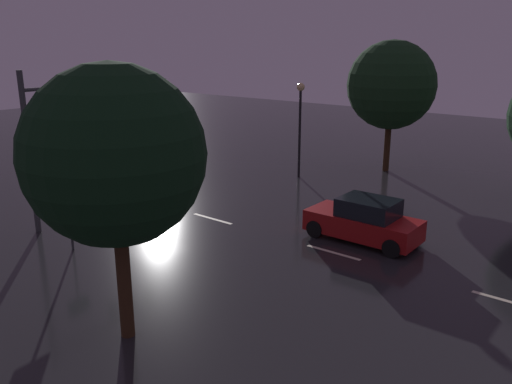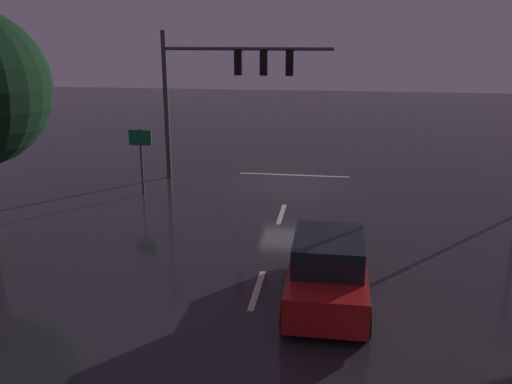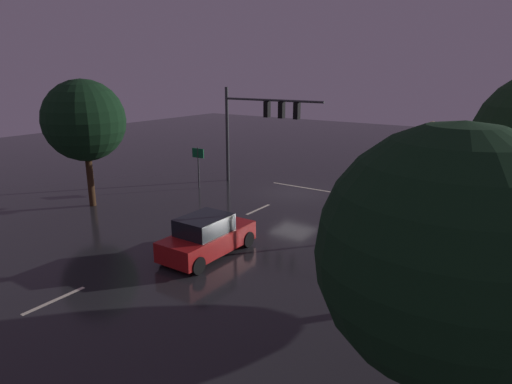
# 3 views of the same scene
# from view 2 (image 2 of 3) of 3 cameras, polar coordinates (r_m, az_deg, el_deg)

# --- Properties ---
(ground_plane) EXTENTS (80.00, 80.00, 0.00)m
(ground_plane) POSITION_cam_2_polar(r_m,az_deg,el_deg) (23.09, 3.74, 0.82)
(ground_plane) COLOR #232326
(traffic_signal_assembly) EXTENTS (7.23, 0.47, 6.35)m
(traffic_signal_assembly) POSITION_cam_2_polar(r_m,az_deg,el_deg) (23.12, -3.25, 12.10)
(traffic_signal_assembly) COLOR #383A3D
(traffic_signal_assembly) RESTS_ON ground_plane
(lane_dash_far) EXTENTS (0.16, 2.20, 0.01)m
(lane_dash_far) POSITION_cam_2_polar(r_m,az_deg,el_deg) (19.28, 2.72, -2.34)
(lane_dash_far) COLOR beige
(lane_dash_far) RESTS_ON ground_plane
(lane_dash_mid) EXTENTS (0.16, 2.20, 0.01)m
(lane_dash_mid) POSITION_cam_2_polar(r_m,az_deg,el_deg) (13.77, 0.11, -10.31)
(lane_dash_mid) COLOR beige
(lane_dash_mid) RESTS_ON ground_plane
(stop_bar) EXTENTS (5.00, 0.16, 0.01)m
(stop_bar) POSITION_cam_2_polar(r_m,az_deg,el_deg) (24.62, 4.05, 1.81)
(stop_bar) COLOR beige
(stop_bar) RESTS_ON ground_plane
(car_approaching) EXTENTS (1.90, 4.37, 1.70)m
(car_approaching) POSITION_cam_2_polar(r_m,az_deg,el_deg) (13.06, 7.60, -8.16)
(car_approaching) COLOR maroon
(car_approaching) RESTS_ON ground_plane
(route_sign) EXTENTS (0.90, 0.09, 2.66)m
(route_sign) POSITION_cam_2_polar(r_m,az_deg,el_deg) (21.60, -12.12, 4.63)
(route_sign) COLOR #383A3D
(route_sign) RESTS_ON ground_plane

